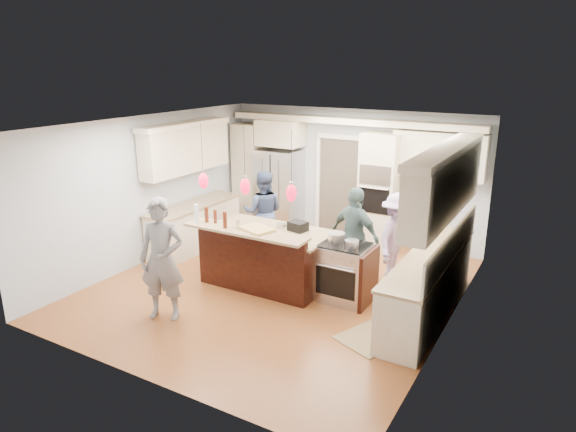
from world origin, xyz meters
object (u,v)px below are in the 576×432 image
(kitchen_island, at_px, (267,256))
(person_bar_end, at_px, (162,260))
(person_far_left, at_px, (263,212))
(refrigerator, at_px, (279,191))
(island_range, at_px, (346,273))

(kitchen_island, relative_size, person_bar_end, 1.17)
(person_far_left, bearing_deg, person_bar_end, 68.16)
(refrigerator, distance_m, island_range, 3.71)
(island_range, bearing_deg, person_far_left, 153.08)
(kitchen_island, xyz_separation_m, island_range, (1.41, 0.08, -0.03))
(kitchen_island, height_order, island_range, kitchen_island)
(refrigerator, relative_size, island_range, 1.96)
(kitchen_island, bearing_deg, person_far_left, 124.85)
(refrigerator, xyz_separation_m, person_bar_end, (0.65, -4.33, 0.00))
(island_range, xyz_separation_m, person_bar_end, (-2.06, -1.84, 0.44))
(refrigerator, relative_size, person_far_left, 1.11)
(refrigerator, height_order, island_range, refrigerator)
(refrigerator, bearing_deg, person_far_left, -71.49)
(kitchen_island, distance_m, person_far_left, 1.53)
(kitchen_island, distance_m, island_range, 1.41)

